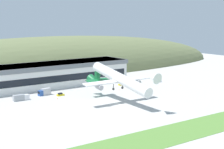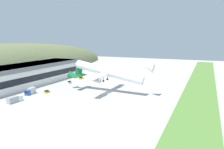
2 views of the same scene
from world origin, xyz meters
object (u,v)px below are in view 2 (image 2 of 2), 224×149
(service_car_1, at_px, (69,83))
(box_truck, at_px, (15,99))
(terminal_building, at_px, (17,75))
(service_car_3, at_px, (102,74))
(cargo_airplane, at_px, (107,72))
(traffic_cone_0, at_px, (49,96))
(fuel_truck, at_px, (31,91))
(service_car_2, at_px, (81,78))
(traffic_cone_1, at_px, (86,82))
(service_car_0, at_px, (47,92))

(service_car_1, distance_m, box_truck, 44.12)
(terminal_building, bearing_deg, service_car_3, -23.09)
(cargo_airplane, distance_m, traffic_cone_0, 31.71)
(traffic_cone_0, bearing_deg, service_car_1, 15.81)
(cargo_airplane, distance_m, fuel_truck, 40.92)
(terminal_building, distance_m, service_car_2, 42.96)
(terminal_building, relative_size, service_car_1, 26.10)
(service_car_1, relative_size, traffic_cone_1, 6.47)
(fuel_truck, relative_size, traffic_cone_0, 10.96)
(service_car_3, bearing_deg, service_car_0, 179.29)
(service_car_1, distance_m, service_car_2, 16.79)
(service_car_0, xyz_separation_m, traffic_cone_0, (-4.62, -5.59, -0.31))
(terminal_building, distance_m, cargo_airplane, 54.63)
(service_car_1, relative_size, traffic_cone_0, 6.47)
(traffic_cone_0, bearing_deg, fuel_truck, 95.32)
(terminal_building, height_order, service_car_3, terminal_building)
(service_car_3, bearing_deg, terminal_building, 156.91)
(service_car_2, distance_m, traffic_cone_0, 46.88)
(service_car_0, xyz_separation_m, fuel_truck, (-5.68, 5.75, 0.98))
(terminal_building, height_order, service_car_2, terminal_building)
(service_car_0, relative_size, fuel_truck, 0.58)
(box_truck, xyz_separation_m, traffic_cone_0, (14.98, -7.24, -1.09))
(service_car_2, bearing_deg, terminal_building, 150.97)
(cargo_airplane, xyz_separation_m, service_car_2, (26.90, 32.95, -10.26))
(fuel_truck, height_order, traffic_cone_0, fuel_truck)
(service_car_3, height_order, box_truck, box_truck)
(terminal_building, xyz_separation_m, cargo_airplane, (10.21, -53.55, 3.63))
(service_car_2, height_order, traffic_cone_1, service_car_2)
(service_car_2, xyz_separation_m, traffic_cone_1, (-9.68, -10.07, -0.35))
(service_car_0, height_order, service_car_3, service_car_3)
(box_truck, height_order, traffic_cone_1, box_truck)
(fuel_truck, distance_m, box_truck, 14.52)
(box_truck, relative_size, traffic_cone_1, 12.86)
(fuel_truck, bearing_deg, traffic_cone_0, -84.68)
(service_car_0, relative_size, traffic_cone_1, 6.36)
(cargo_airplane, height_order, service_car_1, cargo_airplane)
(service_car_0, height_order, service_car_2, service_car_2)
(traffic_cone_0, relative_size, traffic_cone_1, 1.00)
(service_car_2, bearing_deg, box_truck, -177.56)
(service_car_0, xyz_separation_m, box_truck, (-19.60, 1.65, 0.78))
(service_car_1, bearing_deg, service_car_0, -173.81)
(traffic_cone_0, height_order, traffic_cone_1, same)
(traffic_cone_1, bearing_deg, traffic_cone_0, 179.62)
(terminal_building, xyz_separation_m, service_car_1, (20.39, -22.17, -6.56))
(service_car_2, height_order, service_car_3, service_car_3)
(service_car_0, height_order, box_truck, box_truck)
(terminal_building, relative_size, cargo_airplane, 1.98)
(service_car_3, height_order, fuel_truck, fuel_truck)
(service_car_2, height_order, traffic_cone_0, service_car_2)
(box_truck, relative_size, traffic_cone_0, 12.86)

